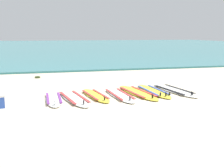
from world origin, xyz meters
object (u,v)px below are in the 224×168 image
object	(u,v)px
surfboard_1	(74,98)
surfboard_4	(137,92)
surfboard_3	(120,95)
surfboard_2	(95,95)
surfboard_5	(153,91)
surfboard_0	(54,99)
surfboard_6	(174,90)

from	to	relation	value
surfboard_1	surfboard_4	distance (m)	2.26
surfboard_3	surfboard_4	bearing A→B (deg)	16.14
surfboard_2	surfboard_5	distance (m)	2.14
surfboard_0	surfboard_3	xyz separation A→B (m)	(2.17, 0.07, -0.00)
surfboard_1	surfboard_2	bearing A→B (deg)	15.14
surfboard_3	surfboard_6	world-z (taller)	same
surfboard_1	surfboard_4	xyz separation A→B (m)	(2.24, 0.29, -0.00)
surfboard_4	surfboard_0	bearing A→B (deg)	-174.61
surfboard_2	surfboard_1	bearing A→B (deg)	-164.86
surfboard_0	surfboard_3	world-z (taller)	same
surfboard_5	surfboard_6	bearing A→B (deg)	-3.61
surfboard_0	surfboard_3	bearing A→B (deg)	1.80
surfboard_3	surfboard_2	bearing A→B (deg)	172.33
surfboard_5	surfboard_3	bearing A→B (deg)	-167.28
surfboard_5	surfboard_0	bearing A→B (deg)	-174.00
surfboard_4	surfboard_5	size ratio (longest dim) A/B	1.08
surfboard_5	surfboard_6	size ratio (longest dim) A/B	0.95
surfboard_1	surfboard_5	world-z (taller)	same
surfboard_1	surfboard_3	bearing A→B (deg)	3.24
surfboard_1	surfboard_0	bearing A→B (deg)	178.30
surfboard_1	surfboard_2	xyz separation A→B (m)	(0.73, 0.20, 0.00)
surfboard_0	surfboard_6	distance (m)	4.30
surfboard_0	surfboard_5	bearing A→B (deg)	6.00
surfboard_0	surfboard_1	bearing A→B (deg)	-1.70
surfboard_4	surfboard_2	bearing A→B (deg)	-176.48
surfboard_3	surfboard_4	distance (m)	0.73
surfboard_0	surfboard_4	size ratio (longest dim) A/B	0.78
surfboard_1	surfboard_4	size ratio (longest dim) A/B	0.97
surfboard_3	surfboard_6	xyz separation A→B (m)	(2.12, 0.25, -0.00)
surfboard_0	surfboard_2	xyz separation A→B (m)	(1.36, 0.18, -0.00)
surfboard_2	surfboard_6	size ratio (longest dim) A/B	0.86
surfboard_3	surfboard_5	xyz separation A→B (m)	(1.32, 0.30, 0.00)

